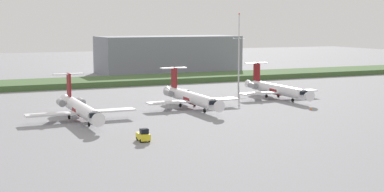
{
  "coord_description": "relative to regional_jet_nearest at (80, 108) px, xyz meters",
  "views": [
    {
      "loc": [
        -54.0,
        -112.55,
        20.49
      ],
      "look_at": [
        0.0,
        9.61,
        3.0
      ],
      "focal_mm": 53.04,
      "sensor_mm": 36.0,
      "label": 1
    }
  ],
  "objects": [
    {
      "name": "ground_plane",
      "position": [
        28.03,
        25.29,
        -2.54
      ],
      "size": [
        500.0,
        500.0,
        0.0
      ],
      "primitive_type": "plane",
      "color": "gray"
    },
    {
      "name": "grass_berm",
      "position": [
        28.03,
        65.32,
        -1.63
      ],
      "size": [
        320.0,
        20.0,
        1.82
      ],
      "primitive_type": "cube",
      "color": "#426033",
      "rests_on": "ground"
    },
    {
      "name": "regional_jet_nearest",
      "position": [
        0.0,
        0.0,
        0.0
      ],
      "size": [
        22.81,
        31.0,
        9.0
      ],
      "color": "white",
      "rests_on": "ground"
    },
    {
      "name": "regional_jet_second",
      "position": [
        28.18,
        6.21,
        0.0
      ],
      "size": [
        22.81,
        31.0,
        9.0
      ],
      "color": "white",
      "rests_on": "ground"
    },
    {
      "name": "regional_jet_third",
      "position": [
        56.23,
        12.49,
        0.0
      ],
      "size": [
        22.81,
        31.0,
        9.0
      ],
      "color": "white",
      "rests_on": "ground"
    },
    {
      "name": "antenna_mast",
      "position": [
        62.2,
        44.68,
        7.13
      ],
      "size": [
        4.4,
        0.5,
        23.3
      ],
      "color": "#B2B2B7",
      "rests_on": "ground"
    },
    {
      "name": "distant_hangar",
      "position": [
        58.04,
        96.69,
        4.86
      ],
      "size": [
        56.13,
        22.52,
        14.79
      ],
      "primitive_type": "cube",
      "color": "gray",
      "rests_on": "ground"
    },
    {
      "name": "baggage_tug",
      "position": [
        5.2,
        -25.91,
        -1.53
      ],
      "size": [
        1.72,
        3.2,
        2.3
      ],
      "color": "yellow",
      "rests_on": "ground"
    },
    {
      "name": "safety_cone_front_marker",
      "position": [
        52.82,
        -8.17,
        -2.26
      ],
      "size": [
        0.44,
        0.44,
        0.55
      ],
      "primitive_type": "cone",
      "color": "orange",
      "rests_on": "ground"
    }
  ]
}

